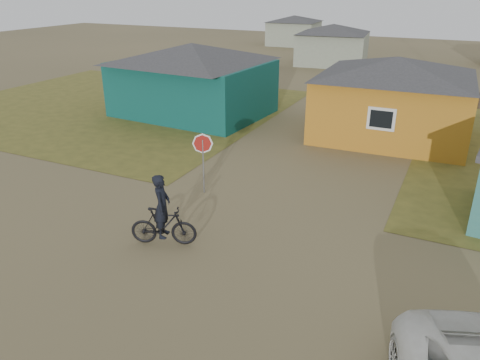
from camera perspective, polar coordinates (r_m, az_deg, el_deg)
name	(u,v)px	position (r m, az deg, el deg)	size (l,w,h in m)	color
ground	(207,265)	(13.01, -4.01, -10.34)	(120.00, 120.00, 0.00)	olive
grass_nw	(114,105)	(30.52, -15.13, 8.78)	(20.00, 18.00, 0.00)	olive
house_teal	(193,78)	(27.29, -5.81, 12.23)	(8.93, 7.08, 4.00)	#0B3F3A
house_yellow	(394,97)	(24.11, 18.21, 9.64)	(7.72, 6.76, 3.90)	#BC781C
house_pale_west	(333,44)	(45.17, 11.21, 15.97)	(7.04, 6.15, 3.60)	gray
house_pale_north	(294,30)	(58.94, 6.59, 17.73)	(6.28, 5.81, 3.40)	gray
stop_sign	(203,149)	(16.60, -4.55, 3.76)	(0.74, 0.08, 2.26)	gray
cyclist	(163,219)	(13.75, -9.37, -4.77)	(2.01, 1.21, 2.19)	black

